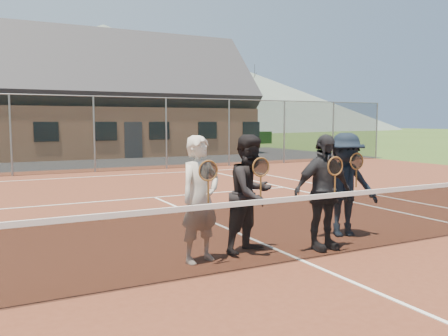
# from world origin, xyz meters

# --- Properties ---
(ground) EXTENTS (220.00, 220.00, 0.00)m
(ground) POSITION_xyz_m (0.00, 20.00, 0.00)
(ground) COLOR #304B1A
(ground) RESTS_ON ground
(court_surface) EXTENTS (30.00, 30.00, 0.02)m
(court_surface) POSITION_xyz_m (0.00, 0.00, 0.01)
(court_surface) COLOR #562819
(court_surface) RESTS_ON ground
(hedge_row) EXTENTS (40.00, 1.20, 1.10)m
(hedge_row) POSITION_xyz_m (0.00, 32.00, 0.55)
(hedge_row) COLOR black
(hedge_row) RESTS_ON ground
(hill_centre) EXTENTS (120.00, 120.00, 22.00)m
(hill_centre) POSITION_xyz_m (20.00, 95.00, 11.00)
(hill_centre) COLOR #53645B
(hill_centre) RESTS_ON ground
(hill_east) EXTENTS (90.00, 90.00, 14.00)m
(hill_east) POSITION_xyz_m (55.00, 95.00, 7.00)
(hill_east) COLOR #526259
(hill_east) RESTS_ON ground
(court_markings) EXTENTS (11.03, 23.83, 0.01)m
(court_markings) POSITION_xyz_m (0.00, 0.00, 0.02)
(court_markings) COLOR white
(court_markings) RESTS_ON court_surface
(tennis_net) EXTENTS (11.68, 0.08, 1.10)m
(tennis_net) POSITION_xyz_m (0.00, 0.00, 0.54)
(tennis_net) COLOR slate
(tennis_net) RESTS_ON ground
(perimeter_fence) EXTENTS (30.07, 0.07, 3.02)m
(perimeter_fence) POSITION_xyz_m (0.00, 13.50, 1.52)
(perimeter_fence) COLOR slate
(perimeter_fence) RESTS_ON ground
(clubhouse) EXTENTS (15.60, 8.20, 7.70)m
(clubhouse) POSITION_xyz_m (4.00, 24.00, 3.99)
(clubhouse) COLOR #9E6B4C
(clubhouse) RESTS_ON ground
(tree_c) EXTENTS (3.20, 3.20, 7.77)m
(tree_c) POSITION_xyz_m (2.00, 33.00, 5.79)
(tree_c) COLOR #3A2915
(tree_c) RESTS_ON ground
(tree_d) EXTENTS (3.20, 3.20, 7.77)m
(tree_d) POSITION_xyz_m (12.00, 33.00, 5.79)
(tree_d) COLOR #3D2A16
(tree_d) RESTS_ON ground
(tree_e) EXTENTS (3.20, 3.20, 7.77)m
(tree_e) POSITION_xyz_m (18.00, 33.00, 5.79)
(tree_e) COLOR #3A2615
(tree_e) RESTS_ON ground
(player_a) EXTENTS (0.75, 0.60, 1.80)m
(player_a) POSITION_xyz_m (-1.31, 0.63, 0.92)
(player_a) COLOR beige
(player_a) RESTS_ON court_surface
(player_b) EXTENTS (1.05, 0.94, 1.80)m
(player_b) POSITION_xyz_m (-0.41, 0.74, 0.92)
(player_b) COLOR black
(player_b) RESTS_ON court_surface
(player_c) EXTENTS (1.06, 0.51, 1.80)m
(player_c) POSITION_xyz_m (0.66, 0.36, 0.92)
(player_c) COLOR #232328
(player_c) RESTS_ON court_surface
(player_d) EXTENTS (1.32, 1.01, 1.80)m
(player_d) POSITION_xyz_m (1.56, 0.88, 0.92)
(player_d) COLOR black
(player_d) RESTS_ON court_surface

